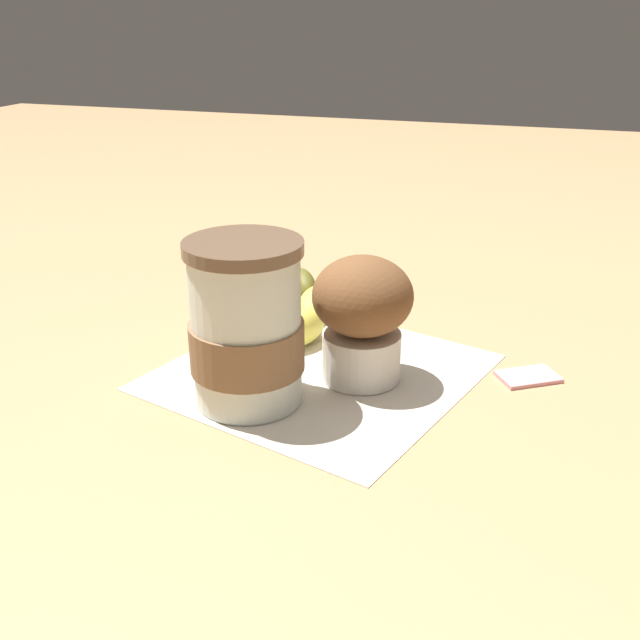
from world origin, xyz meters
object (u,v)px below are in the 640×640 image
object	(u,v)px
muffin	(362,313)
banana	(308,305)
sugar_packet	(528,375)
coffee_cup	(246,328)

from	to	relation	value
muffin	banana	distance (m)	0.14
banana	sugar_packet	bearing A→B (deg)	-104.74
muffin	banana	world-z (taller)	muffin
coffee_cup	banana	bearing A→B (deg)	2.41
muffin	sugar_packet	xyz separation A→B (m)	(0.04, -0.14, -0.06)
muffin	banana	bearing A→B (deg)	39.07
coffee_cup	sugar_packet	bearing A→B (deg)	-62.77
coffee_cup	sugar_packet	world-z (taller)	coffee_cup
banana	sugar_packet	world-z (taller)	banana
muffin	banana	xyz separation A→B (m)	(0.10, 0.08, -0.04)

